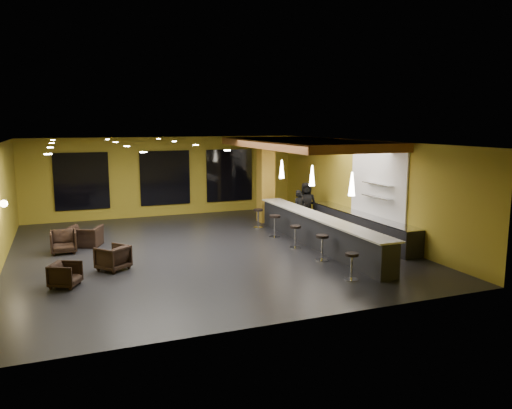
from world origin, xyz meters
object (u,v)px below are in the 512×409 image
object	(u,v)px
armchair_d	(85,236)
staff_a	(299,209)
staff_b	(309,205)
bar_stool_2	(295,234)
armchair_a	(65,275)
pendant_0	(352,184)
prep_counter	(361,227)
pendant_1	(312,176)
bar_stool_4	(258,216)
staff_c	(306,204)
bar_counter	(318,232)
bar_stool_0	(352,263)
pendant_2	(282,169)
armchair_b	(113,258)
bar_stool_3	(275,223)
column	(266,180)
bar_stool_1	(322,244)
armchair_c	(64,242)

from	to	relation	value
armchair_d	staff_a	bearing A→B (deg)	-156.20
staff_b	bar_stool_2	bearing A→B (deg)	-111.40
armchair_a	pendant_0	bearing A→B (deg)	-68.36
prep_counter	armchair_d	world-z (taller)	prep_counter
pendant_1	bar_stool_4	size ratio (longest dim) A/B	0.92
pendant_0	prep_counter	bearing A→B (deg)	51.34
pendant_0	pendant_1	bearing A→B (deg)	90.00
staff_c	armchair_d	distance (m)	8.59
bar_counter	bar_stool_0	world-z (taller)	bar_counter
bar_counter	pendant_2	xyz separation A→B (m)	(0.00, 3.00, 1.85)
staff_c	bar_stool_4	xyz separation A→B (m)	(-2.02, 0.16, -0.39)
prep_counter	armchair_b	distance (m)	8.74
prep_counter	bar_stool_3	size ratio (longest dim) A/B	7.29
bar_stool_0	bar_stool_4	world-z (taller)	bar_stool_4
armchair_b	bar_stool_4	xyz separation A→B (m)	(5.93, 3.79, 0.13)
bar_stool_0	staff_c	bearing A→B (deg)	72.59
column	staff_a	world-z (taller)	column
bar_stool_0	bar_stool_1	bearing A→B (deg)	84.22
bar_stool_3	armchair_b	bearing A→B (deg)	-160.88
armchair_b	bar_stool_1	bearing A→B (deg)	128.67
armchair_a	bar_stool_1	bearing A→B (deg)	-65.52
prep_counter	staff_b	size ratio (longest dim) A/B	3.95
bar_counter	armchair_d	size ratio (longest dim) A/B	7.69
prep_counter	pendant_1	world-z (taller)	pendant_1
bar_stool_2	pendant_0	bearing A→B (deg)	-68.92
pendant_2	bar_stool_4	size ratio (longest dim) A/B	0.92
armchair_b	bar_stool_4	distance (m)	7.04
pendant_0	armchair_b	xyz separation A→B (m)	(-6.70, 1.71, -2.00)
bar_counter	pendant_1	bearing A→B (deg)	90.00
pendant_2	staff_c	size ratio (longest dim) A/B	0.40
staff_c	armchair_b	xyz separation A→B (m)	(-7.95, -3.63, -0.52)
column	armchair_b	world-z (taller)	column
bar_stool_1	bar_counter	bearing A→B (deg)	65.85
staff_b	armchair_a	distance (m)	10.67
armchair_c	bar_stool_0	distance (m)	9.11
pendant_1	staff_a	world-z (taller)	pendant_1
bar_stool_3	bar_stool_0	bearing A→B (deg)	-90.94
armchair_b	bar_stool_1	xyz separation A→B (m)	(5.99, -1.29, 0.15)
column	armchair_a	xyz separation A→B (m)	(-7.97, -5.95, -1.44)
pendant_0	armchair_d	xyz separation A→B (m)	(-7.31, 4.87, -2.01)
prep_counter	pendant_0	world-z (taller)	pendant_0
bar_counter	pendant_2	bearing A→B (deg)	90.00
bar_counter	bar_stool_0	distance (m)	3.66
prep_counter	staff_b	bearing A→B (deg)	99.40
column	staff_a	distance (m)	2.09
column	bar_stool_0	world-z (taller)	column
bar_stool_1	staff_b	bearing A→B (deg)	66.83
bar_stool_0	staff_b	bearing A→B (deg)	71.33
bar_stool_3	column	bearing A→B (deg)	73.97
armchair_d	bar_stool_4	size ratio (longest dim) A/B	1.37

